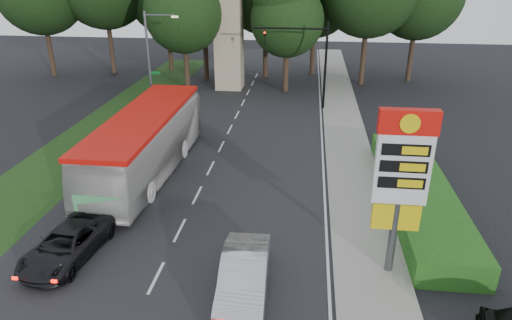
# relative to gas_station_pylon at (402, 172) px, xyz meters

# --- Properties ---
(ground) EXTENTS (120.00, 120.00, 0.00)m
(ground) POSITION_rel_gas_station_pylon_xyz_m (-9.20, -1.99, -4.45)
(ground) COLOR black
(ground) RESTS_ON ground
(road_surface) EXTENTS (14.00, 80.00, 0.02)m
(road_surface) POSITION_rel_gas_station_pylon_xyz_m (-9.20, 10.01, -4.44)
(road_surface) COLOR black
(road_surface) RESTS_ON ground
(sidewalk_right) EXTENTS (3.00, 80.00, 0.12)m
(sidewalk_right) POSITION_rel_gas_station_pylon_xyz_m (-0.70, 10.01, -4.39)
(sidewalk_right) COLOR gray
(sidewalk_right) RESTS_ON ground
(grass_verge_left) EXTENTS (5.00, 50.00, 0.02)m
(grass_verge_left) POSITION_rel_gas_station_pylon_xyz_m (-18.70, 16.01, -4.44)
(grass_verge_left) COLOR #193814
(grass_verge_left) RESTS_ON ground
(hedge) EXTENTS (3.00, 14.00, 1.20)m
(hedge) POSITION_rel_gas_station_pylon_xyz_m (2.30, 6.01, -3.85)
(hedge) COLOR #1D5516
(hedge) RESTS_ON ground
(gas_station_pylon) EXTENTS (2.10, 0.45, 6.85)m
(gas_station_pylon) POSITION_rel_gas_station_pylon_xyz_m (0.00, 0.00, 0.00)
(gas_station_pylon) COLOR #59595E
(gas_station_pylon) RESTS_ON ground
(traffic_signal_mast) EXTENTS (6.10, 0.35, 7.20)m
(traffic_signal_mast) POSITION_rel_gas_station_pylon_xyz_m (-3.52, 22.00, 0.22)
(traffic_signal_mast) COLOR black
(traffic_signal_mast) RESTS_ON ground
(streetlight_signs) EXTENTS (2.75, 0.98, 8.00)m
(streetlight_signs) POSITION_rel_gas_station_pylon_xyz_m (-16.19, 20.01, -0.01)
(streetlight_signs) COLOR #59595E
(streetlight_signs) RESTS_ON ground
(monument) EXTENTS (3.00, 3.00, 10.05)m
(monument) POSITION_rel_gas_station_pylon_xyz_m (-11.20, 28.01, 0.66)
(monument) COLOR tan
(monument) RESTS_ON ground
(tree_monument_right) EXTENTS (6.72, 6.72, 13.20)m
(tree_monument_right) POSITION_rel_gas_station_pylon_xyz_m (-5.70, 27.51, 3.56)
(tree_monument_right) COLOR #2D2116
(tree_monument_right) RESTS_ON ground
(transit_bus) EXTENTS (3.51, 13.16, 3.64)m
(transit_bus) POSITION_rel_gas_station_pylon_xyz_m (-12.70, 8.03, -2.63)
(transit_bus) COLOR silver
(transit_bus) RESTS_ON ground
(sedan_silver) EXTENTS (1.92, 4.99, 1.62)m
(sedan_silver) POSITION_rel_gas_station_pylon_xyz_m (-5.60, -2.01, -3.64)
(sedan_silver) COLOR #B6B9BF
(sedan_silver) RESTS_ON ground
(suv_charcoal) EXTENTS (2.70, 4.99, 1.33)m
(suv_charcoal) POSITION_rel_gas_station_pylon_xyz_m (-13.30, -0.56, -3.78)
(suv_charcoal) COLOR black
(suv_charcoal) RESTS_ON ground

